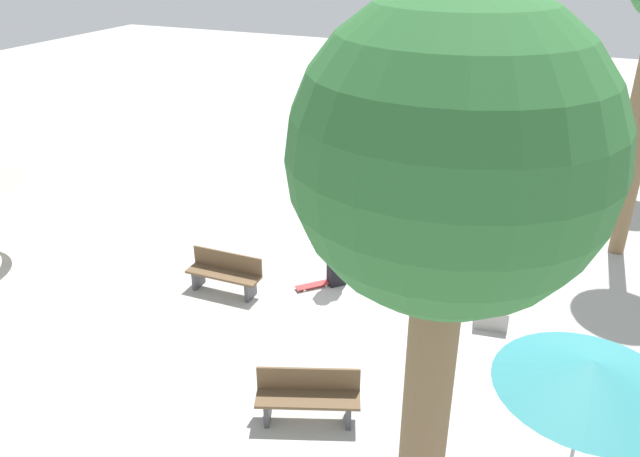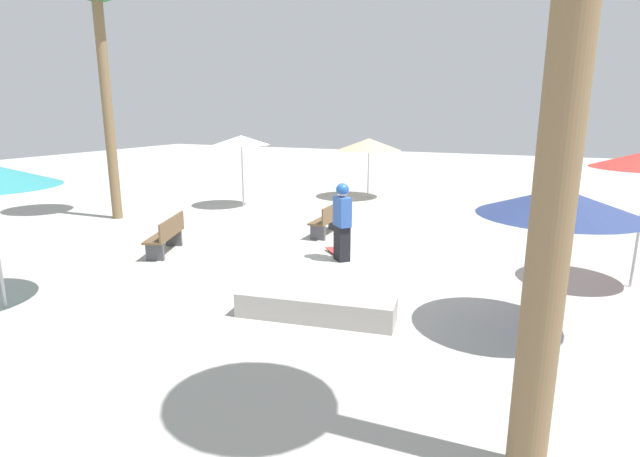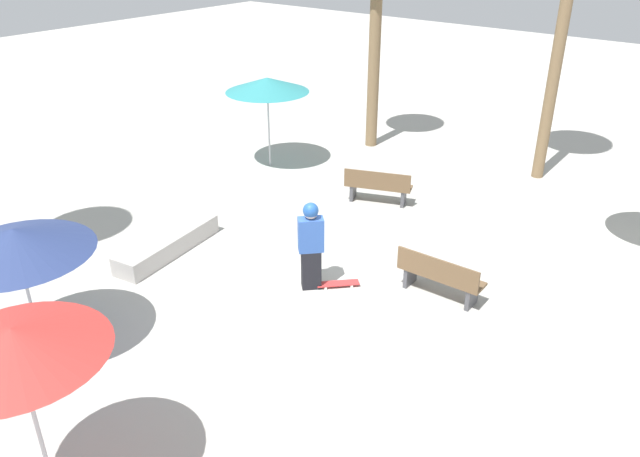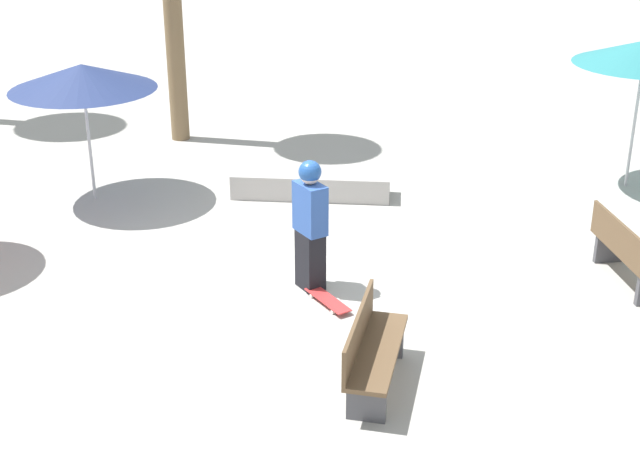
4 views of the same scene
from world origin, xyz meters
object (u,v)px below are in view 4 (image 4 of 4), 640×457
(concrete_ledge, at_px, (311,185))
(shade_umbrella_navy, at_px, (82,77))
(skater_main, at_px, (310,221))
(bench_far, at_px, (628,253))
(skateboard, at_px, (328,300))
(bench_near, at_px, (371,350))

(concrete_ledge, relative_size, shade_umbrella_navy, 1.15)
(concrete_ledge, bearing_deg, skater_main, 14.36)
(bench_far, bearing_deg, skater_main, -95.47)
(skateboard, distance_m, shade_umbrella_navy, 5.54)
(skater_main, height_order, skateboard, skater_main)
(skater_main, xyz_separation_m, concrete_ledge, (-3.15, -0.81, -0.74))
(skater_main, relative_size, bench_near, 1.08)
(skateboard, relative_size, bench_far, 0.43)
(skateboard, xyz_separation_m, bench_near, (1.65, 0.86, 0.37))
(skater_main, height_order, bench_near, skater_main)
(skater_main, bearing_deg, concrete_ledge, 148.12)
(skater_main, distance_m, concrete_ledge, 3.33)
(bench_near, relative_size, shade_umbrella_navy, 0.71)
(bench_near, distance_m, bench_far, 4.20)
(bench_far, height_order, shade_umbrella_navy, shade_umbrella_navy)
(skateboard, xyz_separation_m, concrete_ledge, (-3.54, -1.13, 0.14))
(bench_near, bearing_deg, shade_umbrella_navy, -129.65)
(skater_main, height_order, bench_far, skater_main)
(skater_main, bearing_deg, skateboard, -6.50)
(skater_main, relative_size, shade_umbrella_navy, 0.76)
(skater_main, distance_m, skateboard, 1.01)
(skateboard, relative_size, concrete_ledge, 0.27)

